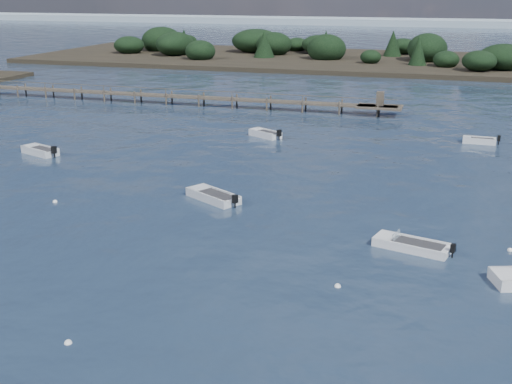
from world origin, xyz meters
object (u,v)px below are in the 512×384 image
(dinghy_mid_grey, at_px, (213,198))
(tender_far_white, at_px, (265,135))
(tender_far_grey, at_px, (40,152))
(dinghy_mid_white_a, at_px, (411,247))
(tender_far_grey_b, at_px, (479,142))
(jetty, at_px, (169,96))

(dinghy_mid_grey, height_order, tender_far_white, tender_far_white)
(dinghy_mid_grey, distance_m, tender_far_grey, 20.08)
(dinghy_mid_white_a, relative_size, tender_far_white, 1.23)
(tender_far_grey, bearing_deg, tender_far_grey_b, 22.98)
(dinghy_mid_grey, relative_size, tender_far_grey, 1.08)
(tender_far_white, bearing_deg, tender_far_grey_b, 9.46)
(tender_far_grey_b, height_order, dinghy_mid_grey, dinghy_mid_grey)
(dinghy_mid_white_a, height_order, jetty, jetty)
(dinghy_mid_grey, bearing_deg, tender_far_grey_b, 52.11)
(tender_far_grey_b, distance_m, tender_far_white, 19.94)
(dinghy_mid_grey, xyz_separation_m, tender_far_grey, (-18.71, 7.28, 0.03))
(tender_far_grey, distance_m, tender_far_white, 20.66)
(dinghy_mid_grey, relative_size, jetty, 0.07)
(dinghy_mid_grey, bearing_deg, tender_far_grey, 158.74)
(dinghy_mid_white_a, xyz_separation_m, tender_far_white, (-15.50, 24.25, 0.05))
(dinghy_mid_white_a, bearing_deg, tender_far_white, 122.59)
(tender_far_grey_b, xyz_separation_m, dinghy_mid_grey, (-17.67, -22.71, -0.01))
(tender_far_grey_b, relative_size, tender_far_white, 0.90)
(tender_far_grey, bearing_deg, jetty, 89.58)
(tender_far_grey_b, distance_m, tender_far_grey, 39.51)
(jetty, bearing_deg, tender_far_white, -40.45)
(tender_far_grey, relative_size, jetty, 0.06)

